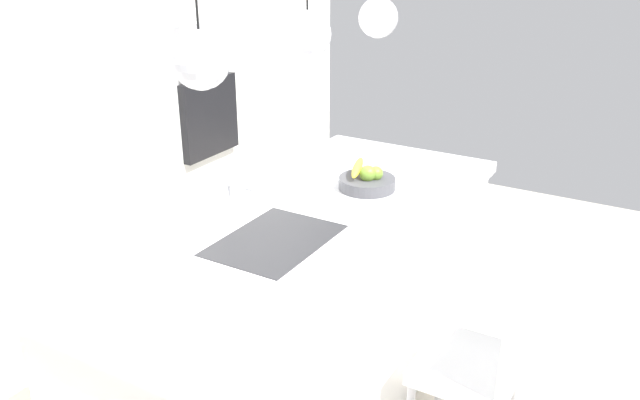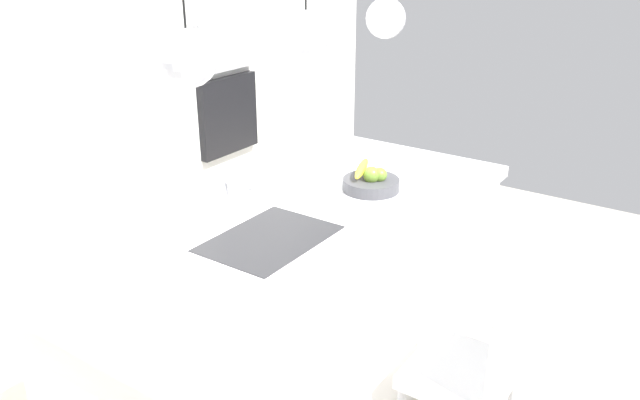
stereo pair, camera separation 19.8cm
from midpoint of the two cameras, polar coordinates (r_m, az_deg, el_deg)
floor at (r=3.40m, az=0.74°, el=-16.26°), size 6.60×6.60×0.00m
back_wall at (r=3.91m, az=-19.93°, el=8.96°), size 6.00×0.10×2.60m
kitchen_island at (r=3.12m, az=0.78°, el=-9.45°), size 2.40×1.04×0.94m
sink_basin at (r=2.70m, az=-2.42°, el=-3.60°), size 0.56×0.40×0.02m
faucet at (r=2.76m, az=-6.01°, el=0.27°), size 0.02×0.17×0.22m
fruit_bowl at (r=3.21m, az=6.35°, el=1.63°), size 0.29×0.29×0.15m
microwave at (r=4.62m, az=-7.37°, el=13.51°), size 0.54×0.08×0.34m
oven at (r=4.73m, az=-7.07°, el=7.52°), size 0.56×0.08×0.56m
chair_near at (r=2.80m, az=15.81°, el=-14.33°), size 0.44×0.41×0.85m
pendant_light_left at (r=2.16m, az=-9.11°, el=12.42°), size 0.20×0.20×0.80m
pendant_light_center at (r=2.67m, az=0.93°, el=14.60°), size 0.20×0.20×0.80m
pendant_light_right at (r=3.24m, az=7.71°, el=15.82°), size 0.20×0.20×0.80m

